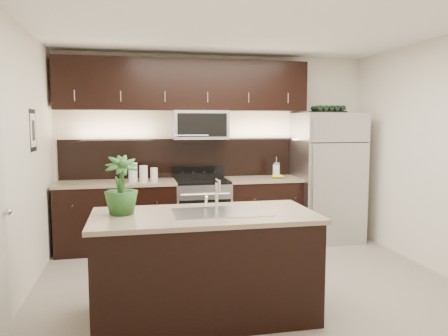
{
  "coord_description": "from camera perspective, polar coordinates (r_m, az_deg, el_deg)",
  "views": [
    {
      "loc": [
        -1.17,
        -4.31,
        1.74
      ],
      "look_at": [
        -0.17,
        0.55,
        1.22
      ],
      "focal_mm": 35.0,
      "sensor_mm": 36.0,
      "label": 1
    }
  ],
  "objects": [
    {
      "name": "ground",
      "position": [
        4.79,
        3.39,
        -15.27
      ],
      "size": [
        4.5,
        4.5,
        0.0
      ],
      "primitive_type": "plane",
      "color": "gray",
      "rests_on": "ground"
    },
    {
      "name": "room_walls",
      "position": [
        4.4,
        2.25,
        5.45
      ],
      "size": [
        4.52,
        4.02,
        2.71
      ],
      "color": "silver",
      "rests_on": "ground"
    },
    {
      "name": "counter_run",
      "position": [
        6.17,
        -4.81,
        -5.87
      ],
      "size": [
        3.51,
        0.65,
        0.94
      ],
      "color": "black",
      "rests_on": "ground"
    },
    {
      "name": "upper_fixtures",
      "position": [
        6.2,
        -4.87,
        9.69
      ],
      "size": [
        3.49,
        0.4,
        1.66
      ],
      "color": "black",
      "rests_on": "counter_run"
    },
    {
      "name": "island",
      "position": [
        3.99,
        -2.55,
        -12.52
      ],
      "size": [
        1.96,
        0.96,
        0.94
      ],
      "color": "black",
      "rests_on": "ground"
    },
    {
      "name": "sink_faucet",
      "position": [
        3.9,
        -0.42,
        -5.57
      ],
      "size": [
        0.84,
        0.5,
        0.28
      ],
      "color": "silver",
      "rests_on": "island"
    },
    {
      "name": "refrigerator",
      "position": [
        6.6,
        13.23,
        -1.14
      ],
      "size": [
        0.9,
        0.81,
        1.87
      ],
      "primitive_type": "cube",
      "color": "#B2B2B7",
      "rests_on": "ground"
    },
    {
      "name": "wine_rack",
      "position": [
        6.56,
        13.43,
        7.44
      ],
      "size": [
        0.46,
        0.29,
        0.11
      ],
      "color": "black",
      "rests_on": "refrigerator"
    },
    {
      "name": "plant",
      "position": [
        3.88,
        -13.3,
        -2.2
      ],
      "size": [
        0.33,
        0.33,
        0.51
      ],
      "primitive_type": "imported",
      "rotation": [
        0.0,
        0.0,
        0.17
      ],
      "color": "#255421",
      "rests_on": "island"
    },
    {
      "name": "canisters",
      "position": [
        5.99,
        -10.79,
        -0.66
      ],
      "size": [
        0.39,
        0.12,
        0.26
      ],
      "rotation": [
        0.0,
        0.0,
        -0.02
      ],
      "color": "silver",
      "rests_on": "counter_run"
    },
    {
      "name": "french_press",
      "position": [
        6.31,
        6.85,
        -0.3
      ],
      "size": [
        0.1,
        0.1,
        0.3
      ],
      "rotation": [
        0.0,
        0.0,
        -0.1
      ],
      "color": "silver",
      "rests_on": "counter_run"
    },
    {
      "name": "bananas",
      "position": [
        6.28,
        6.54,
        -1.08
      ],
      "size": [
        0.19,
        0.16,
        0.06
      ],
      "primitive_type": "ellipsoid",
      "rotation": [
        0.0,
        0.0,
        -0.12
      ],
      "color": "gold",
      "rests_on": "counter_run"
    }
  ]
}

